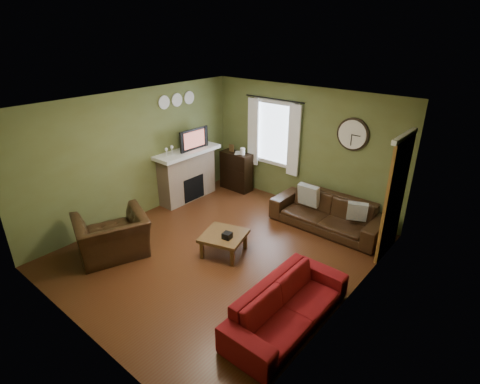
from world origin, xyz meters
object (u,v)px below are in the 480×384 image
Objects in this scene: bookshelf at (236,171)px; sofa_brown at (328,213)px; coffee_table at (224,244)px; sofa_red at (288,305)px; armchair at (112,236)px.

sofa_brown is at bearing -6.80° from bookshelf.
bookshelf reaches higher than coffee_table.
sofa_red is 2.82× the size of coffee_table.
sofa_brown reaches higher than sofa_red.
bookshelf is at bearing 49.09° from sofa_red.
sofa_red is 1.74× the size of armchair.
sofa_brown is (2.63, -0.31, -0.14)m from bookshelf.
armchair is at bearing -138.36° from coffee_table.
sofa_brown is at bearing 64.39° from coffee_table.
coffee_table is (1.68, -2.30, -0.27)m from bookshelf.
bookshelf is at bearing -154.95° from armchair.
bookshelf reaches higher than sofa_red.
armchair is (-2.40, -3.27, 0.05)m from sofa_brown.
sofa_red is (0.85, -2.70, -0.03)m from sofa_brown.
coffee_table is at bearing 68.46° from sofa_red.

